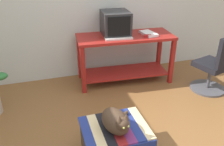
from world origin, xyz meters
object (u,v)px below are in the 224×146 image
Objects in this scene: desk at (125,50)px; office_chair at (215,68)px; book at (149,34)px; ottoman_with_blanket at (115,141)px; tv_monitor at (115,23)px; stapler at (148,36)px; cat at (116,121)px; keyboard at (119,38)px.

desk is 1.68× the size of office_chair.
ottoman_with_blanket is at bearing -132.69° from book.
office_chair reaches higher than ottoman_with_blanket.
book is at bearing -13.24° from tv_monitor.
desk is at bearing 66.99° from ottoman_with_blanket.
stapler reaches higher than desk.
book reaches higher than cat.
desk is 3.55× the size of cat.
office_chair is at bearing 24.41° from ottoman_with_blanket.
desk is 13.63× the size of stapler.
cat is (-0.50, -1.45, -0.31)m from keyboard.
tv_monitor is at bearing 90.53° from keyboard.
book is 1.86m from ottoman_with_blanket.
office_chair reaches higher than book.
desk reaches higher than cat.
office_chair is 8.09× the size of stapler.
keyboard is 1.36× the size of book.
ottoman_with_blanket is at bearing -103.84° from tv_monitor.
tv_monitor reaches higher than ottoman_with_blanket.
desk is 3.75× the size of keyboard.
ottoman_with_blanket is (-0.50, -1.40, -0.59)m from keyboard.
ottoman_with_blanket is 1.53× the size of cat.
office_chair is at bearing 14.65° from cat.
stapler reaches higher than cat.
book is 0.46× the size of ottoman_with_blanket.
book is 0.33× the size of office_chair.
ottoman_with_blanket is (-1.00, -1.46, -0.60)m from book.
desk is 5.08× the size of book.
cat is at bearing -103.81° from keyboard.
book reaches higher than desk.
tv_monitor reaches higher than book.
office_chair is at bearing -28.02° from tv_monitor.
tv_monitor is 0.53m from book.
tv_monitor is 1.85m from ottoman_with_blanket.
office_chair is 1.08m from stapler.
desk is at bearing 160.90° from book.
cat is at bearing -92.83° from ottoman_with_blanket.
cat is at bearing -108.55° from desk.
tv_monitor is at bearing 154.59° from book.
keyboard is 0.95× the size of cat.
keyboard is 0.44m from stapler.
office_chair reaches higher than cat.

